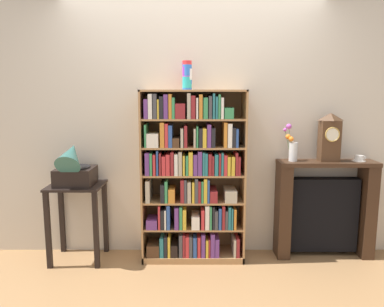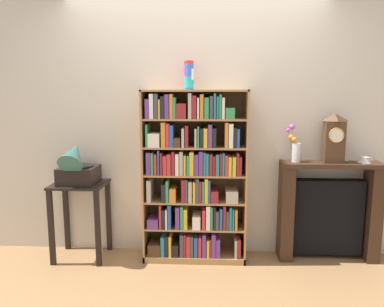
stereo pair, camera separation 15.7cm
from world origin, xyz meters
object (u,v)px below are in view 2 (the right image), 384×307
object	(u,v)px
side_table_left	(80,204)
flower_vase	(295,148)
cup_stack	(189,75)
gramophone	(77,166)
bookshelf	(193,179)
mantel_clock	(334,138)
teacup_with_saucer	(364,160)
fireplace_mantel	(328,211)

from	to	relation	value
side_table_left	flower_vase	xyz separation A→B (m)	(2.07, 0.09, 0.56)
cup_stack	gramophone	size ratio (longest dim) A/B	0.56
bookshelf	cup_stack	xyz separation A→B (m)	(-0.04, 0.05, 0.98)
cup_stack	bookshelf	bearing A→B (deg)	-47.55
gramophone	flower_vase	size ratio (longest dim) A/B	1.32
bookshelf	cup_stack	bearing A→B (deg)	132.45
mantel_clock	teacup_with_saucer	bearing A→B (deg)	0.39
bookshelf	cup_stack	world-z (taller)	cup_stack
cup_stack	mantel_clock	bearing A→B (deg)	0.08
side_table_left	fireplace_mantel	xyz separation A→B (m)	(2.42, 0.11, -0.06)
cup_stack	flower_vase	bearing A→B (deg)	0.57
bookshelf	side_table_left	size ratio (longest dim) A/B	2.18
mantel_clock	fireplace_mantel	bearing A→B (deg)	103.38
side_table_left	bookshelf	bearing A→B (deg)	1.70
gramophone	flower_vase	xyz separation A→B (m)	(2.07, 0.14, 0.17)
bookshelf	cup_stack	distance (m)	0.98
mantel_clock	flower_vase	distance (m)	0.37
cup_stack	fireplace_mantel	distance (m)	1.88
gramophone	teacup_with_saucer	size ratio (longest dim) A/B	3.58
fireplace_mantel	cup_stack	bearing A→B (deg)	-178.99
cup_stack	gramophone	distance (m)	1.37
teacup_with_saucer	flower_vase	bearing A→B (deg)	179.47
bookshelf	fireplace_mantel	xyz separation A→B (m)	(1.32, 0.07, -0.32)
bookshelf	teacup_with_saucer	size ratio (longest dim) A/B	12.47
mantel_clock	teacup_with_saucer	xyz separation A→B (m)	(0.30, 0.00, -0.21)
gramophone	mantel_clock	world-z (taller)	mantel_clock
gramophone	bookshelf	bearing A→B (deg)	4.01
side_table_left	flower_vase	bearing A→B (deg)	2.54
cup_stack	teacup_with_saucer	size ratio (longest dim) A/B	2.02
cup_stack	side_table_left	distance (m)	1.64
flower_vase	cup_stack	bearing A→B (deg)	-179.43
mantel_clock	teacup_with_saucer	size ratio (longest dim) A/B	3.53
cup_stack	flower_vase	xyz separation A→B (m)	(1.01, 0.01, -0.68)
bookshelf	side_table_left	xyz separation A→B (m)	(-1.11, -0.03, -0.26)
side_table_left	flower_vase	distance (m)	2.15
side_table_left	mantel_clock	xyz separation A→B (m)	(2.43, 0.08, 0.66)
bookshelf	flower_vase	size ratio (longest dim) A/B	4.59
teacup_with_saucer	cup_stack	bearing A→B (deg)	-179.86
teacup_with_saucer	side_table_left	bearing A→B (deg)	-178.19
mantel_clock	flower_vase	world-z (taller)	mantel_clock
teacup_with_saucer	bookshelf	bearing A→B (deg)	-178.12
bookshelf	mantel_clock	xyz separation A→B (m)	(1.32, 0.05, 0.40)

